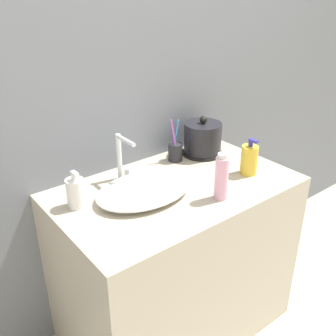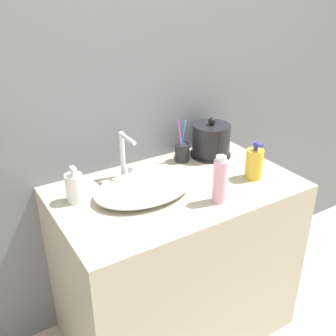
{
  "view_description": "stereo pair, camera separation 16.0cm",
  "coord_description": "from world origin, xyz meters",
  "px_view_note": "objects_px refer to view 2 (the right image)",
  "views": [
    {
      "loc": [
        -0.93,
        -0.82,
        1.62
      ],
      "look_at": [
        -0.05,
        0.31,
        0.91
      ],
      "focal_mm": 42.0,
      "sensor_mm": 36.0,
      "label": 1
    },
    {
      "loc": [
        -0.8,
        -0.91,
        1.62
      ],
      "look_at": [
        -0.05,
        0.31,
        0.91
      ],
      "focal_mm": 42.0,
      "sensor_mm": 36.0,
      "label": 2
    }
  ],
  "objects_px": {
    "electric_kettle": "(211,141)",
    "lotion_bottle": "(254,164)",
    "shampoo_bottle": "(75,188)",
    "faucet": "(125,153)",
    "toothbrush_cup": "(182,152)",
    "mouthwash_bottle": "(220,180)"
  },
  "relations": [
    {
      "from": "shampoo_bottle",
      "to": "mouthwash_bottle",
      "type": "distance_m",
      "value": 0.57
    },
    {
      "from": "electric_kettle",
      "to": "mouthwash_bottle",
      "type": "distance_m",
      "value": 0.44
    },
    {
      "from": "shampoo_bottle",
      "to": "lotion_bottle",
      "type": "bearing_deg",
      "value": -16.64
    },
    {
      "from": "faucet",
      "to": "electric_kettle",
      "type": "distance_m",
      "value": 0.46
    },
    {
      "from": "electric_kettle",
      "to": "shampoo_bottle",
      "type": "bearing_deg",
      "value": -174.52
    },
    {
      "from": "electric_kettle",
      "to": "lotion_bottle",
      "type": "xyz_separation_m",
      "value": [
        0.02,
        -0.29,
        -0.01
      ]
    },
    {
      "from": "faucet",
      "to": "toothbrush_cup",
      "type": "height_order",
      "value": "same"
    },
    {
      "from": "mouthwash_bottle",
      "to": "shampoo_bottle",
      "type": "bearing_deg",
      "value": 148.09
    },
    {
      "from": "electric_kettle",
      "to": "mouthwash_bottle",
      "type": "xyz_separation_m",
      "value": [
        -0.24,
        -0.37,
        0.02
      ]
    },
    {
      "from": "shampoo_bottle",
      "to": "faucet",
      "type": "bearing_deg",
      "value": 16.6
    },
    {
      "from": "lotion_bottle",
      "to": "shampoo_bottle",
      "type": "relative_size",
      "value": 1.1
    },
    {
      "from": "mouthwash_bottle",
      "to": "lotion_bottle",
      "type": "bearing_deg",
      "value": 17.25
    },
    {
      "from": "toothbrush_cup",
      "to": "shampoo_bottle",
      "type": "xyz_separation_m",
      "value": [
        -0.57,
        -0.09,
        0.01
      ]
    },
    {
      "from": "electric_kettle",
      "to": "shampoo_bottle",
      "type": "xyz_separation_m",
      "value": [
        -0.72,
        -0.07,
        -0.01
      ]
    },
    {
      "from": "faucet",
      "to": "toothbrush_cup",
      "type": "xyz_separation_m",
      "value": [
        0.31,
        0.02,
        -0.07
      ]
    },
    {
      "from": "electric_kettle",
      "to": "shampoo_bottle",
      "type": "distance_m",
      "value": 0.73
    },
    {
      "from": "toothbrush_cup",
      "to": "mouthwash_bottle",
      "type": "distance_m",
      "value": 0.41
    },
    {
      "from": "faucet",
      "to": "lotion_bottle",
      "type": "height_order",
      "value": "faucet"
    },
    {
      "from": "lotion_bottle",
      "to": "mouthwash_bottle",
      "type": "xyz_separation_m",
      "value": [
        -0.26,
        -0.08,
        0.03
      ]
    },
    {
      "from": "faucet",
      "to": "electric_kettle",
      "type": "xyz_separation_m",
      "value": [
        0.46,
        -0.01,
        -0.04
      ]
    },
    {
      "from": "shampoo_bottle",
      "to": "electric_kettle",
      "type": "bearing_deg",
      "value": 5.48
    },
    {
      "from": "toothbrush_cup",
      "to": "shampoo_bottle",
      "type": "height_order",
      "value": "toothbrush_cup"
    }
  ]
}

